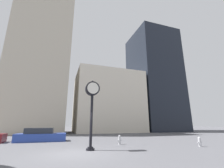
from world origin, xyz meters
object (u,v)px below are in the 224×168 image
at_px(street_clock, 92,99).
at_px(fire_hydrant_far, 119,140).
at_px(car_blue, 41,136).
at_px(fire_hydrant_near, 200,142).

bearing_deg(street_clock, fire_hydrant_far, 35.80).
bearing_deg(car_blue, street_clock, -59.47).
distance_m(fire_hydrant_near, fire_hydrant_far, 6.39).
height_order(car_blue, fire_hydrant_near, car_blue).
bearing_deg(fire_hydrant_far, fire_hydrant_near, -30.36).
relative_size(fire_hydrant_near, fire_hydrant_far, 0.94).
bearing_deg(fire_hydrant_near, fire_hydrant_far, 149.64).
bearing_deg(street_clock, fire_hydrant_near, -7.36).
bearing_deg(fire_hydrant_far, car_blue, 145.00).
xyz_separation_m(car_blue, fire_hydrant_far, (6.80, -4.76, -0.16)).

